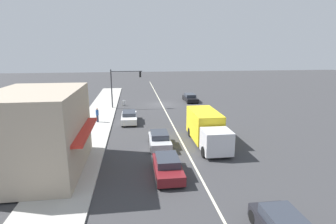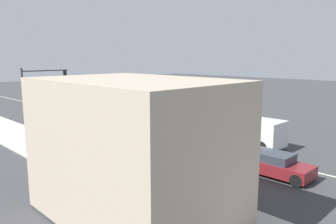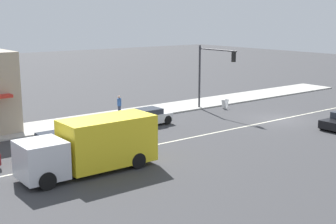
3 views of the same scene
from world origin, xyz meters
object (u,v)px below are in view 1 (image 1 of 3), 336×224
at_px(delivery_truck, 207,128).
at_px(suv_black, 190,98).
at_px(warning_aframe_sign, 124,103).
at_px(van_white, 129,117).
at_px(sedan_maroon, 168,167).
at_px(pedestrian, 97,115).
at_px(traffic_signal_main, 121,82).
at_px(sedan_silver, 160,140).

distance_m(delivery_truck, suv_black, 20.16).
xyz_separation_m(warning_aframe_sign, van_white, (-0.97, 9.67, 0.21)).
relative_size(sedan_maroon, van_white, 0.93).
bearing_deg(suv_black, pedestrian, 40.06).
height_order(traffic_signal_main, sedan_silver, traffic_signal_main).
xyz_separation_m(traffic_signal_main, warning_aframe_sign, (-0.16, -1.72, -3.47)).
xyz_separation_m(traffic_signal_main, van_white, (-1.12, 7.95, -3.27)).
xyz_separation_m(pedestrian, van_white, (-3.72, 0.16, -0.37)).
bearing_deg(pedestrian, van_white, 177.56).
bearing_deg(traffic_signal_main, warning_aframe_sign, -95.20).
height_order(pedestrian, van_white, pedestrian).
bearing_deg(suv_black, traffic_signal_main, 18.58).
height_order(delivery_truck, suv_black, delivery_truck).
xyz_separation_m(warning_aframe_sign, sedan_maroon, (-3.77, 23.77, 0.22)).
distance_m(pedestrian, warning_aframe_sign, 9.92).
height_order(suv_black, sedan_silver, sedan_silver).
bearing_deg(sedan_silver, van_white, -71.90).
distance_m(suv_black, sedan_silver, 21.50).
bearing_deg(warning_aframe_sign, pedestrian, 73.87).
relative_size(suv_black, van_white, 1.03).
distance_m(traffic_signal_main, warning_aframe_sign, 3.88).
bearing_deg(delivery_truck, van_white, -48.88).
xyz_separation_m(traffic_signal_main, suv_black, (-11.12, -3.74, -3.30)).
bearing_deg(van_white, traffic_signal_main, -81.95).
xyz_separation_m(delivery_truck, suv_black, (-2.80, -19.94, -0.87)).
relative_size(warning_aframe_sign, sedan_silver, 0.22).
height_order(sedan_silver, van_white, sedan_silver).
relative_size(pedestrian, suv_black, 0.37).
xyz_separation_m(pedestrian, sedan_maroon, (-6.52, 14.25, -0.37)).
relative_size(delivery_truck, suv_black, 1.65).
height_order(traffic_signal_main, warning_aframe_sign, traffic_signal_main).
xyz_separation_m(sedan_silver, van_white, (2.80, -8.57, -0.01)).
relative_size(traffic_signal_main, pedestrian, 3.32).
xyz_separation_m(sedan_maroon, van_white, (2.80, -14.10, -0.01)).
xyz_separation_m(delivery_truck, van_white, (7.20, -8.25, -0.83)).
height_order(traffic_signal_main, sedan_maroon, traffic_signal_main).
height_order(sedan_maroon, sedan_silver, sedan_maroon).
xyz_separation_m(delivery_truck, sedan_maroon, (4.40, 5.85, -0.83)).
bearing_deg(warning_aframe_sign, delivery_truck, 114.50).
distance_m(warning_aframe_sign, van_white, 9.73).
bearing_deg(suv_black, warning_aframe_sign, 10.44).
bearing_deg(sedan_silver, warning_aframe_sign, -78.33).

